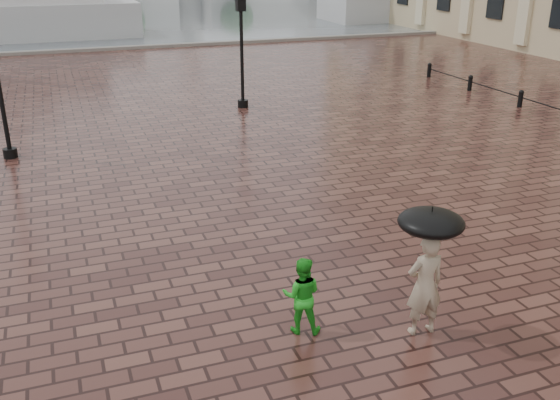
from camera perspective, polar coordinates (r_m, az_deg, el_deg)
ground at (r=13.32m, az=1.64°, el=-6.04°), size 300.00×300.00×0.00m
quay_edge at (r=43.58m, az=-14.35°, el=13.19°), size 80.00×0.60×0.30m
street_lamps at (r=26.54m, az=-21.57°, el=12.06°), size 15.44×12.44×4.40m
adult_pedestrian at (r=11.01m, az=13.10°, el=-7.59°), size 0.70×0.47×1.87m
child_pedestrian at (r=10.89m, az=2.00°, el=-8.70°), size 0.85×0.77×1.42m
umbrella at (r=10.49m, az=13.64°, el=-2.01°), size 1.10×1.10×1.19m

